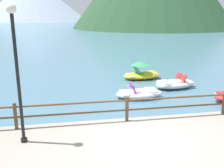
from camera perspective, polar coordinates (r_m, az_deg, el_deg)
name	(u,v)px	position (r m, az deg, el deg)	size (l,w,h in m)	color
ground_plane	(77,38)	(47.50, -7.68, 9.97)	(200.00, 200.00, 0.00)	#477084
dock_railing	(127,106)	(9.66, 3.33, -4.90)	(23.92, 0.12, 0.95)	brown
lamp_post	(16,63)	(8.02, -20.28, 4.31)	(0.28, 0.28, 4.17)	black
pedal_boat_1	(139,93)	(13.72, 6.03, -2.02)	(2.49, 1.33, 0.81)	white
pedal_boat_2	(175,84)	(15.84, 13.67, 0.07)	(2.73, 1.71, 0.84)	white
pedal_boat_3	(142,73)	(17.65, 6.61, 2.33)	(2.70, 1.50, 1.18)	yellow
distant_peak	(33,0)	(157.64, -16.96, 17.29)	(60.60, 60.60, 22.94)	#93A3B7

